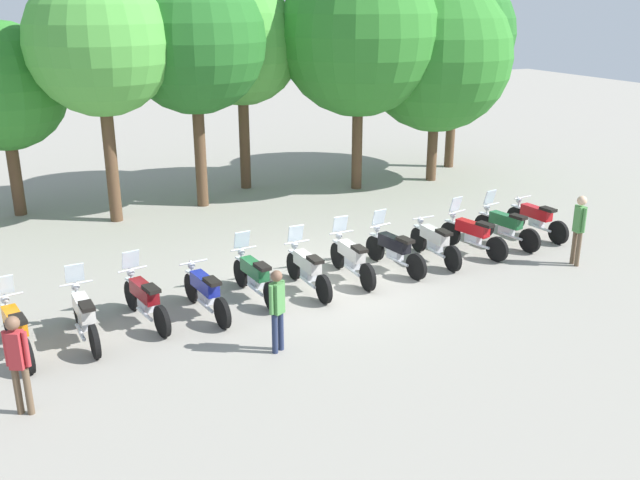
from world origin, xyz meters
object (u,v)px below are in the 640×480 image
(tree_6, at_px, (437,56))
(motorcycle_4, at_px, (255,275))
(motorcycle_1, at_px, (84,315))
(motorcycle_2, at_px, (145,298))
(motorcycle_9, at_px, (472,234))
(motorcycle_11, at_px, (536,218))
(motorcycle_6, at_px, (351,257))
(tree_2, at_px, (99,44))
(person_1, at_px, (579,225))
(motorcycle_8, at_px, (435,242))
(person_0, at_px, (277,305))
(tree_4, at_px, (241,45))
(person_2, at_px, (18,358))
(tree_3, at_px, (194,41))
(motorcycle_0, at_px, (16,329))
(motorcycle_10, at_px, (506,226))
(tree_5, at_px, (359,35))
(motorcycle_7, at_px, (394,249))
(tree_1, at_px, (2,87))
(motorcycle_5, at_px, (307,268))
(tree_7, at_px, (457,34))
(motorcycle_3, at_px, (205,291))

(tree_6, bearing_deg, motorcycle_4, -142.01)
(motorcycle_1, relative_size, motorcycle_2, 1.01)
(motorcycle_9, bearing_deg, motorcycle_11, -94.22)
(motorcycle_6, bearing_deg, tree_2, 31.81)
(motorcycle_6, xyz_separation_m, person_1, (5.43, -1.54, 0.53))
(motorcycle_8, bearing_deg, person_0, 118.39)
(motorcycle_8, bearing_deg, tree_4, 12.74)
(person_2, xyz_separation_m, tree_3, (5.81, 10.38, 4.06))
(person_1, bearing_deg, motorcycle_0, -178.78)
(tree_4, bearing_deg, motorcycle_11, -56.32)
(tree_2, height_order, tree_3, tree_3)
(motorcycle_0, height_order, person_2, person_2)
(motorcycle_10, distance_m, tree_5, 8.34)
(motorcycle_7, xyz_separation_m, tree_6, (5.76, 7.14, 3.86))
(motorcycle_9, bearing_deg, tree_1, 37.67)
(motorcycle_5, relative_size, person_2, 1.29)
(person_0, distance_m, tree_7, 16.84)
(motorcycle_0, relative_size, motorcycle_9, 1.01)
(motorcycle_0, bearing_deg, tree_6, -70.67)
(tree_3, height_order, tree_7, tree_3)
(tree_4, relative_size, tree_7, 0.95)
(tree_1, bearing_deg, motorcycle_6, -52.22)
(tree_5, bearing_deg, motorcycle_0, -144.37)
(motorcycle_6, height_order, motorcycle_11, motorcycle_6)
(motorcycle_5, bearing_deg, motorcycle_4, 83.70)
(motorcycle_10, relative_size, tree_5, 0.28)
(tree_5, bearing_deg, person_0, -124.48)
(motorcycle_6, bearing_deg, tree_7, -44.88)
(motorcycle_4, height_order, motorcycle_9, same)
(motorcycle_4, relative_size, tree_5, 0.28)
(motorcycle_6, relative_size, tree_7, 0.30)
(motorcycle_9, distance_m, tree_1, 13.93)
(motorcycle_6, distance_m, tree_3, 8.86)
(motorcycle_1, height_order, motorcycle_6, same)
(tree_5, relative_size, tree_6, 1.12)
(motorcycle_2, bearing_deg, tree_4, -40.94)
(tree_7, bearing_deg, motorcycle_8, -126.61)
(motorcycle_5, height_order, tree_2, tree_2)
(motorcycle_10, bearing_deg, motorcycle_3, 85.50)
(motorcycle_10, height_order, tree_7, tree_7)
(motorcycle_4, bearing_deg, motorcycle_1, 92.53)
(motorcycle_6, height_order, motorcycle_10, same)
(tree_2, xyz_separation_m, tree_6, (11.24, 0.27, -0.71))
(tree_3, bearing_deg, motorcycle_8, -61.73)
(motorcycle_3, relative_size, tree_3, 0.30)
(motorcycle_9, bearing_deg, tree_3, 22.34)
(motorcycle_4, height_order, person_2, person_2)
(person_0, xyz_separation_m, person_1, (8.32, 1.11, 0.11))
(motorcycle_2, distance_m, motorcycle_9, 8.53)
(tree_2, xyz_separation_m, tree_5, (8.23, 0.37, 0.05))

